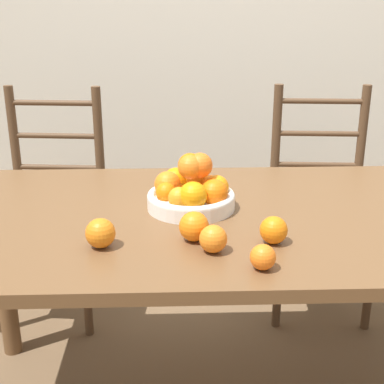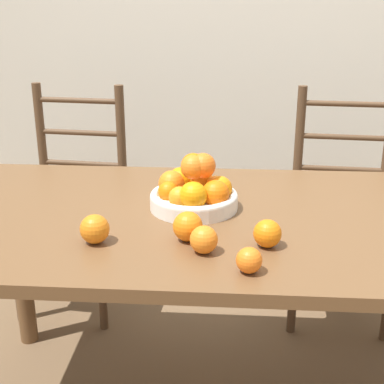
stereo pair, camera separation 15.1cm
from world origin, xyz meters
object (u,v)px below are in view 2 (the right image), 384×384
at_px(orange_loose_2, 267,233).
at_px(orange_loose_4, 95,229).
at_px(fruit_bowl, 194,190).
at_px(orange_loose_3, 247,260).
at_px(chair_right, 341,211).
at_px(orange_loose_1, 188,226).
at_px(orange_loose_0, 204,240).
at_px(chair_left, 74,204).

xyz_separation_m(orange_loose_2, orange_loose_4, (-0.44, -0.01, 0.00)).
height_order(fruit_bowl, orange_loose_3, fruit_bowl).
bearing_deg(orange_loose_4, orange_loose_2, 1.11).
relative_size(fruit_bowl, chair_right, 0.27).
relative_size(orange_loose_3, chair_right, 0.06).
relative_size(orange_loose_1, chair_right, 0.08).
xyz_separation_m(orange_loose_0, orange_loose_4, (-0.28, 0.04, 0.00)).
height_order(orange_loose_2, orange_loose_4, orange_loose_4).
height_order(orange_loose_0, chair_right, chair_right).
bearing_deg(orange_loose_3, fruit_bowl, 110.53).
relative_size(fruit_bowl, orange_loose_2, 3.65).
distance_m(orange_loose_1, orange_loose_4, 0.24).
bearing_deg(fruit_bowl, chair_left, 131.02).
xyz_separation_m(orange_loose_2, chair_right, (0.39, 0.92, -0.30)).
height_order(fruit_bowl, orange_loose_1, fruit_bowl).
bearing_deg(orange_loose_4, chair_right, 48.46).
bearing_deg(chair_left, chair_right, 5.66).
xyz_separation_m(orange_loose_2, orange_loose_3, (-0.05, -0.14, -0.01)).
distance_m(orange_loose_2, chair_left, 1.25).
xyz_separation_m(orange_loose_0, orange_loose_3, (0.10, -0.09, -0.00)).
distance_m(orange_loose_0, orange_loose_4, 0.29).
relative_size(orange_loose_4, chair_left, 0.08).
height_order(orange_loose_0, orange_loose_1, orange_loose_1).
xyz_separation_m(orange_loose_3, chair_left, (-0.73, 1.07, -0.29)).
xyz_separation_m(orange_loose_0, chair_right, (0.54, 0.97, -0.30)).
distance_m(chair_left, chair_right, 1.17).
bearing_deg(orange_loose_1, fruit_bowl, 89.62).
bearing_deg(orange_loose_2, chair_left, 130.34).
bearing_deg(fruit_bowl, orange_loose_2, -51.55).
bearing_deg(chair_right, orange_loose_4, -126.94).
relative_size(orange_loose_4, chair_right, 0.08).
relative_size(fruit_bowl, orange_loose_1, 3.35).
relative_size(chair_left, chair_right, 1.00).
height_order(orange_loose_2, chair_right, chair_right).
height_order(orange_loose_4, chair_left, chair_left).
distance_m(orange_loose_3, chair_left, 1.32).
height_order(orange_loose_1, orange_loose_2, orange_loose_1).
relative_size(orange_loose_0, orange_loose_4, 0.92).
height_order(chair_left, chair_right, same).
bearing_deg(fruit_bowl, orange_loose_3, -69.47).
height_order(orange_loose_0, orange_loose_4, orange_loose_4).
bearing_deg(orange_loose_0, chair_left, 122.82).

